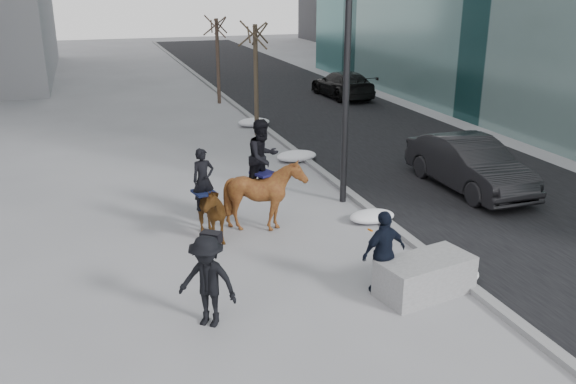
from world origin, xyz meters
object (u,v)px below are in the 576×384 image
object	(u,v)px
car_near	(469,164)
mounted_right	(265,187)
mounted_left	(205,206)
planter	(425,276)

from	to	relation	value
car_near	mounted_right	size ratio (longest dim) A/B	1.70
car_near	mounted_left	size ratio (longest dim) A/B	2.14
mounted_left	mounted_right	xyz separation A→B (m)	(1.53, 0.12, 0.30)
mounted_left	mounted_right	bearing A→B (deg)	4.64
car_near	mounted_left	bearing A→B (deg)	-172.59
planter	car_near	bearing A→B (deg)	49.30
planter	mounted_left	size ratio (longest dim) A/B	0.86
car_near	mounted_left	world-z (taller)	mounted_left
car_near	mounted_right	world-z (taller)	mounted_right
planter	car_near	distance (m)	7.12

